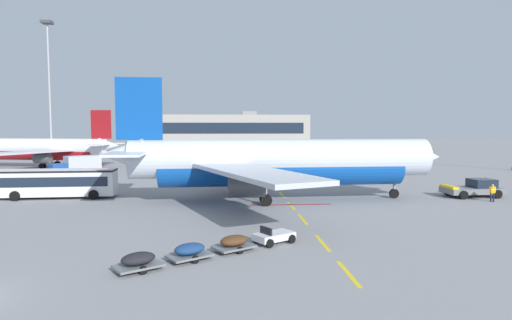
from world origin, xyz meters
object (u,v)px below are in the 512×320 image
(apron_shuttle_bus, at_px, (56,181))
(apron_light_mast_near, at_px, (49,78))
(baggage_train, at_px, (213,247))
(ground_crew_worker, at_px, (492,192))
(airliner_foreground, at_px, (276,162))
(airliner_mid_left, at_px, (43,149))
(catering_truck, at_px, (78,166))
(pushback_tug, at_px, (474,188))

(apron_shuttle_bus, xyz_separation_m, apron_light_mast_near, (-13.76, 35.02, 14.43))
(baggage_train, xyz_separation_m, ground_crew_worker, (27.34, 16.07, 0.48))
(airliner_foreground, distance_m, baggage_train, 19.65)
(airliner_mid_left, bearing_deg, ground_crew_worker, -34.51)
(catering_truck, xyz_separation_m, baggage_train, (20.78, -40.39, -1.11))
(baggage_train, bearing_deg, pushback_tug, 35.13)
(catering_truck, bearing_deg, apron_shuttle_bus, -78.16)
(apron_shuttle_bus, xyz_separation_m, baggage_train, (16.85, -21.64, -1.22))
(pushback_tug, relative_size, apron_light_mast_near, 0.24)
(airliner_mid_left, distance_m, catering_truck, 20.21)
(catering_truck, bearing_deg, apron_light_mast_near, 121.13)
(airliner_mid_left, bearing_deg, pushback_tug, -32.38)
(apron_shuttle_bus, bearing_deg, pushback_tug, -3.11)
(airliner_foreground, height_order, apron_light_mast_near, apron_light_mast_near)
(ground_crew_worker, bearing_deg, pushback_tug, 90.03)
(pushback_tug, height_order, airliner_mid_left, airliner_mid_left)
(apron_shuttle_bus, height_order, apron_light_mast_near, apron_light_mast_near)
(apron_light_mast_near, bearing_deg, airliner_mid_left, 168.43)
(apron_light_mast_near, bearing_deg, catering_truck, -58.87)
(pushback_tug, xyz_separation_m, airliner_mid_left, (-59.51, 37.74, 2.44))
(airliner_foreground, xyz_separation_m, apron_light_mast_near, (-36.54, 38.24, 12.24))
(airliner_mid_left, xyz_separation_m, ground_crew_worker, (59.52, -40.92, -2.33))
(ground_crew_worker, bearing_deg, apron_light_mast_near, 144.99)
(airliner_mid_left, relative_size, ground_crew_worker, 16.56)
(airliner_foreground, relative_size, airliner_mid_left, 1.19)
(airliner_foreground, xyz_separation_m, ground_crew_worker, (21.41, -2.35, -2.93))
(baggage_train, height_order, ground_crew_worker, ground_crew_worker)
(airliner_foreground, height_order, apron_shuttle_bus, airliner_foreground)
(airliner_foreground, relative_size, catering_truck, 4.93)
(catering_truck, distance_m, apron_light_mast_near, 23.94)
(catering_truck, relative_size, ground_crew_worker, 3.98)
(airliner_foreground, distance_m, airliner_mid_left, 54.22)
(airliner_foreground, relative_size, ground_crew_worker, 19.66)
(airliner_mid_left, height_order, baggage_train, airliner_mid_left)
(catering_truck, bearing_deg, airliner_foreground, -39.43)
(catering_truck, distance_m, ground_crew_worker, 53.92)
(airliner_mid_left, bearing_deg, catering_truck, -55.52)
(pushback_tug, height_order, apron_shuttle_bus, apron_shuttle_bus)
(airliner_foreground, bearing_deg, apron_light_mast_near, 133.70)
(catering_truck, bearing_deg, airliner_mid_left, 124.48)
(pushback_tug, xyz_separation_m, baggage_train, (-27.34, -19.24, -0.37))
(apron_shuttle_bus, bearing_deg, apron_light_mast_near, 111.45)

